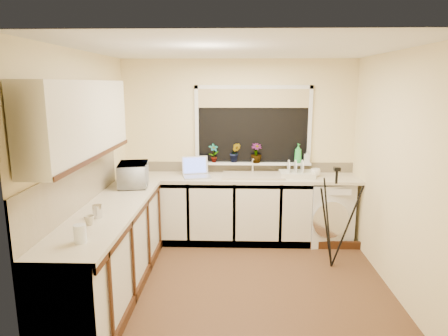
# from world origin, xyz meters

# --- Properties ---
(floor) EXTENTS (3.20, 3.20, 0.00)m
(floor) POSITION_xyz_m (0.00, 0.00, 0.00)
(floor) COLOR #533721
(floor) RESTS_ON ground
(ceiling) EXTENTS (3.20, 3.20, 0.00)m
(ceiling) POSITION_xyz_m (0.00, 0.00, 2.45)
(ceiling) COLOR white
(ceiling) RESTS_ON ground
(wall_back) EXTENTS (3.20, 0.00, 3.20)m
(wall_back) POSITION_xyz_m (0.00, 1.50, 1.23)
(wall_back) COLOR #F9E2A6
(wall_back) RESTS_ON ground
(wall_front) EXTENTS (3.20, 0.00, 3.20)m
(wall_front) POSITION_xyz_m (0.00, -1.50, 1.23)
(wall_front) COLOR #F9E2A6
(wall_front) RESTS_ON ground
(wall_left) EXTENTS (0.00, 3.00, 3.00)m
(wall_left) POSITION_xyz_m (-1.60, 0.00, 1.23)
(wall_left) COLOR #F9E2A6
(wall_left) RESTS_ON ground
(wall_right) EXTENTS (0.00, 3.00, 3.00)m
(wall_right) POSITION_xyz_m (1.60, 0.00, 1.23)
(wall_right) COLOR #F9E2A6
(wall_right) RESTS_ON ground
(base_cabinet_back) EXTENTS (2.55, 0.60, 0.86)m
(base_cabinet_back) POSITION_xyz_m (-0.33, 1.20, 0.43)
(base_cabinet_back) COLOR silver
(base_cabinet_back) RESTS_ON floor
(base_cabinet_left) EXTENTS (0.54, 2.40, 0.86)m
(base_cabinet_left) POSITION_xyz_m (-1.30, -0.30, 0.43)
(base_cabinet_left) COLOR silver
(base_cabinet_left) RESTS_ON floor
(worktop_back) EXTENTS (3.20, 0.60, 0.04)m
(worktop_back) POSITION_xyz_m (0.00, 1.20, 0.88)
(worktop_back) COLOR beige
(worktop_back) RESTS_ON base_cabinet_back
(worktop_left) EXTENTS (0.60, 2.40, 0.04)m
(worktop_left) POSITION_xyz_m (-1.30, -0.30, 0.88)
(worktop_left) COLOR beige
(worktop_left) RESTS_ON base_cabinet_left
(upper_cabinet) EXTENTS (0.28, 1.90, 0.70)m
(upper_cabinet) POSITION_xyz_m (-1.44, -0.45, 1.80)
(upper_cabinet) COLOR silver
(upper_cabinet) RESTS_ON wall_left
(splashback_left) EXTENTS (0.02, 2.40, 0.45)m
(splashback_left) POSITION_xyz_m (-1.59, -0.30, 1.12)
(splashback_left) COLOR beige
(splashback_left) RESTS_ON wall_left
(splashback_back) EXTENTS (3.20, 0.02, 0.14)m
(splashback_back) POSITION_xyz_m (0.00, 1.49, 0.97)
(splashback_back) COLOR beige
(splashback_back) RESTS_ON wall_back
(window_glass) EXTENTS (1.50, 0.02, 1.00)m
(window_glass) POSITION_xyz_m (0.20, 1.49, 1.55)
(window_glass) COLOR black
(window_glass) RESTS_ON wall_back
(window_blind) EXTENTS (1.50, 0.02, 0.25)m
(window_blind) POSITION_xyz_m (0.20, 1.46, 1.92)
(window_blind) COLOR tan
(window_blind) RESTS_ON wall_back
(windowsill) EXTENTS (1.60, 0.14, 0.03)m
(windowsill) POSITION_xyz_m (0.20, 1.43, 1.04)
(windowsill) COLOR white
(windowsill) RESTS_ON wall_back
(sink) EXTENTS (0.82, 0.46, 0.03)m
(sink) POSITION_xyz_m (0.20, 1.20, 0.91)
(sink) COLOR tan
(sink) RESTS_ON worktop_back
(faucet) EXTENTS (0.03, 0.03, 0.24)m
(faucet) POSITION_xyz_m (0.20, 1.38, 1.02)
(faucet) COLOR silver
(faucet) RESTS_ON worktop_back
(washing_machine) EXTENTS (0.69, 0.67, 0.84)m
(washing_machine) POSITION_xyz_m (1.19, 1.22, 0.42)
(washing_machine) COLOR white
(washing_machine) RESTS_ON floor
(laptop) EXTENTS (0.42, 0.41, 0.26)m
(laptop) POSITION_xyz_m (-0.57, 1.19, 0.97)
(laptop) COLOR #A7A6AF
(laptop) RESTS_ON worktop_back
(kettle) EXTENTS (0.15, 0.15, 0.19)m
(kettle) POSITION_xyz_m (-1.20, 0.52, 1.00)
(kettle) COLOR white
(kettle) RESTS_ON worktop_left
(dish_rack) EXTENTS (0.45, 0.34, 0.07)m
(dish_rack) POSITION_xyz_m (0.78, 1.20, 0.93)
(dish_rack) COLOR beige
(dish_rack) RESTS_ON worktop_back
(tripod) EXTENTS (0.73, 0.73, 1.20)m
(tripod) POSITION_xyz_m (1.11, 0.40, 0.60)
(tripod) COLOR black
(tripod) RESTS_ON floor
(glass_jug) EXTENTS (0.10, 0.10, 0.14)m
(glass_jug) POSITION_xyz_m (-1.25, -1.13, 0.97)
(glass_jug) COLOR white
(glass_jug) RESTS_ON worktop_left
(steel_jar) EXTENTS (0.09, 0.09, 0.12)m
(steel_jar) POSITION_xyz_m (-1.31, -0.54, 0.96)
(steel_jar) COLOR silver
(steel_jar) RESTS_ON worktop_left
(microwave) EXTENTS (0.42, 0.55, 0.28)m
(microwave) POSITION_xyz_m (-1.27, 0.66, 1.04)
(microwave) COLOR white
(microwave) RESTS_ON worktop_left
(plant_a) EXTENTS (0.16, 0.14, 0.26)m
(plant_a) POSITION_xyz_m (-0.34, 1.40, 1.18)
(plant_a) COLOR #999999
(plant_a) RESTS_ON windowsill
(plant_b) EXTENTS (0.16, 0.13, 0.27)m
(plant_b) POSITION_xyz_m (-0.04, 1.43, 1.19)
(plant_b) COLOR #999999
(plant_b) RESTS_ON windowsill
(plant_c) EXTENTS (0.17, 0.17, 0.27)m
(plant_c) POSITION_xyz_m (0.25, 1.40, 1.18)
(plant_c) COLOR #999999
(plant_c) RESTS_ON windowsill
(soap_bottle_green) EXTENTS (0.13, 0.13, 0.26)m
(soap_bottle_green) POSITION_xyz_m (0.82, 1.42, 1.18)
(soap_bottle_green) COLOR green
(soap_bottle_green) RESTS_ON windowsill
(soap_bottle_clear) EXTENTS (0.09, 0.09, 0.17)m
(soap_bottle_clear) POSITION_xyz_m (0.95, 1.42, 1.14)
(soap_bottle_clear) COLOR #999999
(soap_bottle_clear) RESTS_ON windowsill
(cup_back) EXTENTS (0.18, 0.18, 0.11)m
(cup_back) POSITION_xyz_m (1.03, 1.23, 0.95)
(cup_back) COLOR white
(cup_back) RESTS_ON worktop_back
(cup_left) EXTENTS (0.12, 0.12, 0.08)m
(cup_left) POSITION_xyz_m (-1.32, -0.74, 0.94)
(cup_left) COLOR beige
(cup_left) RESTS_ON worktop_left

